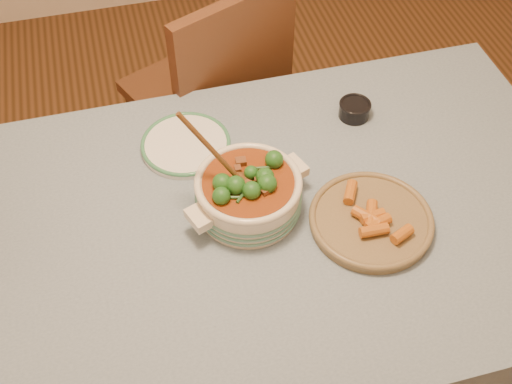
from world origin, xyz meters
TOP-DOWN VIEW (x-y plane):
  - floor at (0.00, 0.00)m, footprint 4.50×4.50m
  - dining_table at (0.00, 0.00)m, footprint 1.68×1.08m
  - stew_casserole at (-0.08, 0.04)m, footprint 0.35×0.34m
  - white_plate at (-0.20, 0.30)m, footprint 0.32×0.32m
  - condiment_bowl at (0.31, 0.31)m, footprint 0.10×0.10m
  - fried_plate at (0.21, -0.09)m, footprint 0.38×0.38m
  - chair_far at (-0.02, 0.74)m, footprint 0.61×0.61m

SIDE VIEW (x-z plane):
  - floor at x=0.00m, z-range 0.00..0.00m
  - chair_far at x=-0.02m, z-range 0.07..1.06m
  - dining_table at x=0.00m, z-range 0.29..1.04m
  - white_plate at x=-0.20m, z-range 0.76..0.78m
  - fried_plate at x=0.21m, z-range 0.75..0.80m
  - condiment_bowl at x=0.31m, z-range 0.76..0.81m
  - stew_casserole at x=-0.08m, z-range 0.66..0.99m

